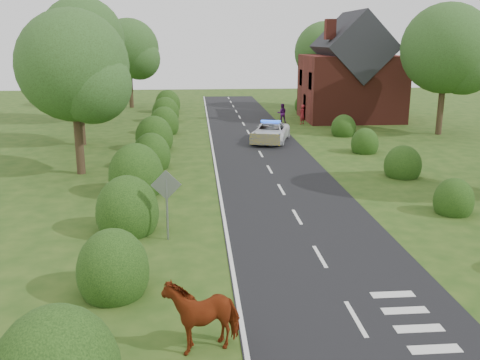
{
  "coord_description": "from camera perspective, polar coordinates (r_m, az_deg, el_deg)",
  "views": [
    {
      "loc": [
        -3.93,
        -15.88,
        6.88
      ],
      "look_at": [
        -2.19,
        5.09,
        1.3
      ],
      "focal_mm": 40.0,
      "sensor_mm": 36.0,
      "label": 1
    }
  ],
  "objects": [
    {
      "name": "ground",
      "position": [
        17.74,
        8.51,
        -8.13
      ],
      "size": [
        120.0,
        120.0,
        0.0
      ],
      "primitive_type": "plane",
      "color": "#244413"
    },
    {
      "name": "road",
      "position": [
        31.87,
        2.45,
        2.4
      ],
      "size": [
        6.0,
        70.0,
        0.02
      ],
      "primitive_type": "cube",
      "color": "black",
      "rests_on": "ground"
    },
    {
      "name": "road_markings",
      "position": [
        29.7,
        -0.12,
        1.51
      ],
      "size": [
        4.96,
        70.0,
        0.01
      ],
      "color": "white",
      "rests_on": "road"
    },
    {
      "name": "hedgerow_left",
      "position": [
        28.36,
        -9.86,
        2.15
      ],
      "size": [
        2.75,
        50.41,
        3.0
      ],
      "color": "black",
      "rests_on": "ground"
    },
    {
      "name": "hedgerow_right",
      "position": [
        29.74,
        16.11,
        1.98
      ],
      "size": [
        2.1,
        45.78,
        2.1
      ],
      "color": "black",
      "rests_on": "ground"
    },
    {
      "name": "tree_left_a",
      "position": [
        28.38,
        -16.9,
        11.12
      ],
      "size": [
        5.74,
        5.6,
        8.38
      ],
      "color": "#332316",
      "rests_on": "ground"
    },
    {
      "name": "tree_left_b",
      "position": [
        36.52,
        -16.64,
        11.37
      ],
      "size": [
        5.74,
        5.6,
        8.07
      ],
      "color": "#332316",
      "rests_on": "ground"
    },
    {
      "name": "tree_left_c",
      "position": [
        46.54,
        -16.08,
        13.87
      ],
      "size": [
        6.97,
        6.8,
        10.22
      ],
      "color": "#332316",
      "rests_on": "ground"
    },
    {
      "name": "tree_left_d",
      "position": [
        56.09,
        -11.51,
        13.3
      ],
      "size": [
        6.15,
        6.0,
        8.89
      ],
      "color": "#332316",
      "rests_on": "ground"
    },
    {
      "name": "tree_right_b",
      "position": [
        41.89,
        21.57,
        12.56
      ],
      "size": [
        6.56,
        6.4,
        9.4
      ],
      "color": "#332316",
      "rests_on": "ground"
    },
    {
      "name": "tree_right_c",
      "position": [
        55.34,
        9.3,
        13.08
      ],
      "size": [
        6.15,
        6.0,
        8.58
      ],
      "color": "#332316",
      "rests_on": "ground"
    },
    {
      "name": "road_sign",
      "position": [
        18.66,
        -7.85,
        -1.56
      ],
      "size": [
        1.06,
        0.08,
        2.53
      ],
      "color": "gray",
      "rests_on": "ground"
    },
    {
      "name": "house",
      "position": [
        47.89,
        11.76,
        10.85
      ],
      "size": [
        8.0,
        7.4,
        9.17
      ],
      "color": "maroon",
      "rests_on": "ground"
    },
    {
      "name": "cow",
      "position": [
        12.7,
        -4.04,
        -14.34
      ],
      "size": [
        2.19,
        1.62,
        1.39
      ],
      "primitive_type": "imported",
      "rotation": [
        0.0,
        0.0,
        -1.23
      ],
      "color": "maroon",
      "rests_on": "ground"
    },
    {
      "name": "police_van",
      "position": [
        36.79,
        3.27,
        5.11
      ],
      "size": [
        3.48,
        5.24,
        1.48
      ],
      "rotation": [
        0.0,
        0.0,
        -0.29
      ],
      "color": "silver",
      "rests_on": "ground"
    },
    {
      "name": "pedestrian_red",
      "position": [
        44.73,
        6.64,
        6.96
      ],
      "size": [
        0.7,
        0.67,
        1.62
      ],
      "primitive_type": "imported",
      "rotation": [
        0.0,
        0.0,
        3.83
      ],
      "color": "maroon",
      "rests_on": "ground"
    },
    {
      "name": "pedestrian_purple",
      "position": [
        45.38,
        4.5,
        7.12
      ],
      "size": [
        0.81,
        0.65,
        1.61
      ],
      "primitive_type": "imported",
      "rotation": [
        0.0,
        0.0,
        3.09
      ],
      "color": "#4E135C",
      "rests_on": "ground"
    }
  ]
}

